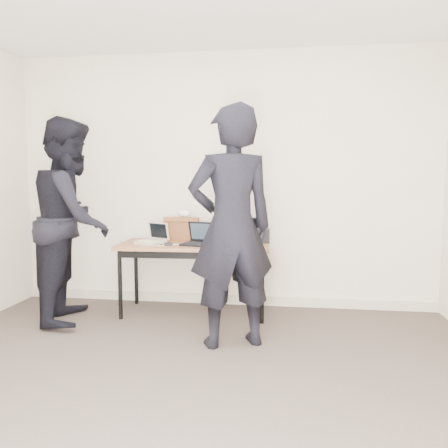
% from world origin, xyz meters
% --- Properties ---
extents(room, '(4.60, 4.60, 2.80)m').
position_xyz_m(room, '(0.00, 0.00, 1.35)').
color(room, '#453A34').
rests_on(room, ground).
extents(desk, '(1.53, 0.71, 0.72)m').
position_xyz_m(desk, '(-0.24, 1.86, 0.66)').
color(desk, brown).
rests_on(desk, ground).
extents(laptop_beige, '(0.35, 0.34, 0.21)m').
position_xyz_m(laptop_beige, '(-0.66, 1.81, 0.76)').
color(laptop_beige, '#B9AF94').
rests_on(laptop_beige, desk).
extents(laptop_center, '(0.34, 0.33, 0.22)m').
position_xyz_m(laptop_center, '(-0.18, 1.80, 0.77)').
color(laptop_center, black).
rests_on(laptop_center, desk).
extents(laptop_right, '(0.39, 0.38, 0.25)m').
position_xyz_m(laptop_right, '(0.24, 2.05, 0.78)').
color(laptop_right, black).
rests_on(laptop_right, desk).
extents(leather_satchel, '(0.38, 0.21, 0.25)m').
position_xyz_m(leather_satchel, '(-0.42, 2.09, 0.85)').
color(leather_satchel, brown).
rests_on(leather_satchel, desk).
extents(tissue, '(0.14, 0.12, 0.08)m').
position_xyz_m(tissue, '(-0.39, 2.09, 1.00)').
color(tissue, white).
rests_on(tissue, leather_satchel).
extents(equipment_box, '(0.25, 0.22, 0.14)m').
position_xyz_m(equipment_box, '(0.39, 2.05, 0.79)').
color(equipment_box, black).
rests_on(equipment_box, desk).
extents(power_brick, '(0.08, 0.06, 0.03)m').
position_xyz_m(power_brick, '(-0.46, 1.69, 0.73)').
color(power_brick, black).
rests_on(power_brick, desk).
extents(cables, '(1.14, 0.51, 0.01)m').
position_xyz_m(cables, '(-0.19, 1.87, 0.72)').
color(cables, silver).
rests_on(cables, desk).
extents(person_typist, '(0.84, 0.72, 1.96)m').
position_xyz_m(person_typist, '(0.23, 1.08, 0.98)').
color(person_typist, black).
rests_on(person_typist, ground).
extents(person_observer, '(0.94, 1.09, 1.94)m').
position_xyz_m(person_observer, '(-1.38, 1.55, 0.97)').
color(person_observer, black).
rests_on(person_observer, ground).
extents(baseboard, '(4.50, 0.03, 0.10)m').
position_xyz_m(baseboard, '(0.00, 2.23, 0.05)').
color(baseboard, beige).
rests_on(baseboard, ground).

